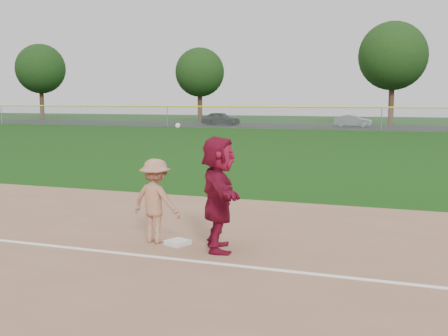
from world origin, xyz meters
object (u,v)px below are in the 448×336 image
(base_runner, at_px, (218,194))
(car_mid, at_px, (353,121))
(first_base, at_px, (178,242))
(car_left, at_px, (221,119))

(base_runner, xyz_separation_m, car_mid, (-3.59, 46.21, -0.44))
(first_base, distance_m, car_left, 47.95)
(base_runner, height_order, car_left, base_runner)
(base_runner, xyz_separation_m, car_left, (-16.90, 45.26, -0.34))
(base_runner, height_order, car_mid, base_runner)
(base_runner, distance_m, car_left, 48.32)
(first_base, xyz_separation_m, car_left, (-16.06, 45.18, 0.63))
(first_base, height_order, car_mid, car_mid)
(car_left, height_order, car_mid, car_left)
(base_runner, bearing_deg, car_left, -3.87)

